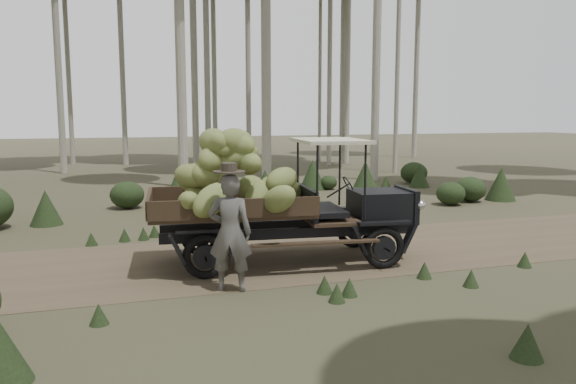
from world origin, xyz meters
name	(u,v)px	position (x,y,z in m)	size (l,w,h in m)	color
ground	(344,251)	(0.00, 0.00, 0.00)	(120.00, 120.00, 0.00)	#473D2B
dirt_track	(344,251)	(0.00, 0.00, 0.00)	(70.00, 4.00, 0.01)	brown
banana_truck	(259,186)	(-1.93, -0.36, 1.50)	(5.35, 2.71, 2.69)	black
farmer	(230,231)	(-2.81, -1.87, 0.99)	(0.82, 0.67, 2.09)	#4E4B48
undergrowth	(355,203)	(1.58, 2.93, 0.49)	(22.28, 18.67, 1.38)	#233319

